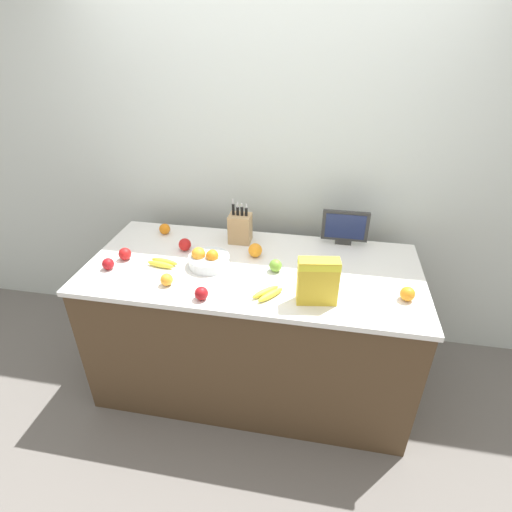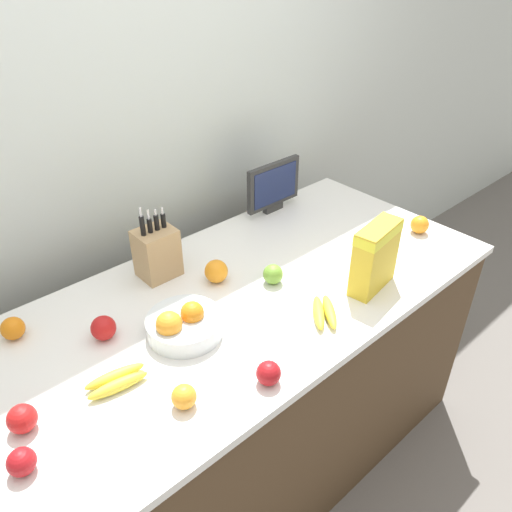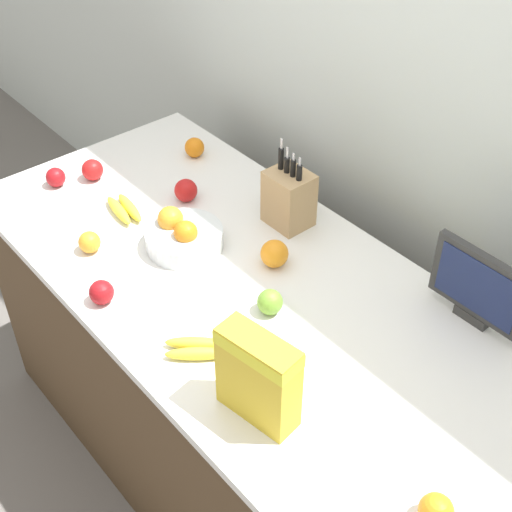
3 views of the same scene
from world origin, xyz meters
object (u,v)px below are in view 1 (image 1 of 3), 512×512
Objects in this scene: banana_bunch_left at (162,263)px; apple_middle at (201,293)px; banana_bunch_right at (268,293)px; apple_near_bananas at (276,266)px; apple_rear at (185,245)px; knife_block at (240,228)px; orange_front_left at (408,294)px; apple_front at (108,264)px; orange_front_center at (167,280)px; fruit_bowl at (208,260)px; apple_rightmost at (125,254)px; small_monitor at (345,227)px; orange_near_bowl at (165,229)px; cereal_box at (318,279)px; orange_mid_left at (255,250)px.

apple_middle is at bearing -40.32° from banana_bunch_left.
apple_near_bananas is at bearing 89.08° from banana_bunch_right.
apple_rear is 1.10× the size of apple_middle.
knife_block reaches higher than orange_front_left.
banana_bunch_right is at bearing -90.92° from apple_near_bananas.
apple_middle is (0.33, -0.28, 0.02)m from banana_bunch_left.
apple_front and orange_front_center have the same top height.
fruit_bowl is (-0.12, -0.33, -0.06)m from knife_block.
apple_rightmost is at bearing 173.76° from banana_bunch_left.
apple_rightmost is at bearing -177.80° from apple_near_bananas.
orange_front_center is (-0.56, 0.00, 0.02)m from banana_bunch_right.
orange_front_center is (0.40, -0.09, 0.00)m from apple_front.
apple_rear reaches higher than apple_rightmost.
orange_front_center is (-0.95, -0.65, -0.09)m from small_monitor.
apple_rear reaches higher than orange_near_bowl.
banana_bunch_right is 2.28× the size of orange_front_left.
small_monitor is 3.71× the size of apple_rear.
banana_bunch_right is at bearing 170.77° from cereal_box.
apple_middle is 0.94× the size of orange_front_left.
orange_front_center is at bearing -67.36° from orange_near_bowl.
apple_near_bananas is at bearing 23.76° from orange_front_center.
knife_block reaches higher than banana_bunch_right.
knife_block reaches higher than apple_rear.
banana_bunch_right is 0.71m from apple_rear.
apple_front is at bearing 166.56° from cereal_box.
orange_front_center is at bearing -145.50° from small_monitor.
orange_front_left reaches higher than orange_front_center.
apple_near_bananas is at bearing -44.73° from orange_mid_left.
apple_rear is (0.07, 0.20, 0.02)m from banana_bunch_left.
banana_bunch_right is at bearing -31.10° from fruit_bowl.
small_monitor is 0.67m from cereal_box.
apple_rear is (-0.32, -0.18, -0.06)m from knife_block.
cereal_box reaches higher than fruit_bowl.
small_monitor is 1.17× the size of cereal_box.
apple_near_bananas is (-0.39, -0.40, -0.09)m from small_monitor.
apple_near_bananas is at bearing -133.64° from small_monitor.
cereal_box is at bearing -4.62° from apple_front.
fruit_bowl is 3.32× the size of orange_near_bowl.
knife_block is 4.02× the size of orange_near_bowl.
apple_near_bananas reaches higher than apple_middle.
orange_front_center is at bearing -13.31° from apple_front.
banana_bunch_right is 2.38× the size of orange_near_bowl.
apple_rear is at bearing 118.12° from apple_middle.
apple_front is 0.80× the size of orange_mid_left.
orange_mid_left is at bearing 0.52° from apple_rear.
knife_block is 0.67m from apple_middle.
cereal_box is at bearing -20.41° from fruit_bowl.
banana_bunch_left is 0.56m from orange_mid_left.
apple_rightmost is at bearing 148.59° from orange_front_center.
cereal_box is at bearing 8.39° from apple_middle.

